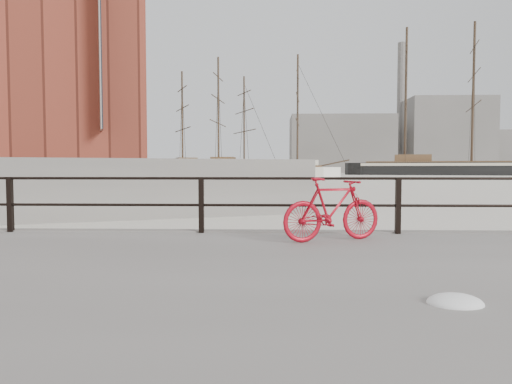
% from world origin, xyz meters
% --- Properties ---
extents(ground, '(400.00, 400.00, 0.00)m').
position_xyz_m(ground, '(0.00, 0.00, 0.00)').
color(ground, white).
rests_on(ground, ground).
extents(promenade, '(36.00, 8.00, 0.35)m').
position_xyz_m(promenade, '(0.00, -4.00, 0.17)').
color(promenade, gray).
rests_on(promenade, ground).
extents(far_quay, '(78.44, 148.07, 1.80)m').
position_xyz_m(far_quay, '(-40.00, 72.00, 0.90)').
color(far_quay, gray).
rests_on(far_quay, ground).
extents(guardrail, '(28.00, 0.10, 1.00)m').
position_xyz_m(guardrail, '(0.00, -0.15, 0.85)').
color(guardrail, black).
rests_on(guardrail, promenade).
extents(bicycle, '(1.67, 0.84, 1.02)m').
position_xyz_m(bicycle, '(-1.27, -1.01, 0.86)').
color(bicycle, '#B00B1B').
rests_on(bicycle, promenade).
extents(barque_black, '(63.90, 35.08, 34.35)m').
position_xyz_m(barque_black, '(41.29, 92.39, 0.00)').
color(barque_black, black).
rests_on(barque_black, ground).
extents(schooner_mid, '(32.06, 16.05, 22.06)m').
position_xyz_m(schooner_mid, '(-4.66, 72.43, 0.00)').
color(schooner_mid, white).
rests_on(schooner_mid, ground).
extents(schooner_left, '(27.96, 20.88, 19.23)m').
position_xyz_m(schooner_left, '(-12.56, 74.00, 0.00)').
color(schooner_left, silver).
rests_on(schooner_left, ground).
extents(workboat_far, '(12.15, 4.37, 7.00)m').
position_xyz_m(workboat_far, '(-35.04, 48.73, 0.00)').
color(workboat_far, black).
rests_on(workboat_far, ground).
extents(apartment_mustard, '(26.02, 22.15, 22.20)m').
position_xyz_m(apartment_mustard, '(-29.49, 40.65, 12.90)').
color(apartment_mustard, gold).
rests_on(apartment_mustard, far_quay).
extents(apartment_cream, '(24.16, 21.40, 21.20)m').
position_xyz_m(apartment_cream, '(-38.11, 61.98, 12.40)').
color(apartment_cream, beige).
rests_on(apartment_cream, far_quay).
extents(apartment_grey, '(26.02, 22.15, 23.20)m').
position_xyz_m(apartment_grey, '(-46.35, 82.38, 13.40)').
color(apartment_grey, '#ABABA6').
rests_on(apartment_grey, far_quay).
extents(apartment_brick, '(27.87, 22.90, 21.20)m').
position_xyz_m(apartment_brick, '(-54.97, 103.70, 12.40)').
color(apartment_brick, brown).
rests_on(apartment_brick, far_quay).
extents(industrial_west, '(32.00, 18.00, 18.00)m').
position_xyz_m(industrial_west, '(20.00, 140.00, 9.00)').
color(industrial_west, gray).
rests_on(industrial_west, ground).
extents(industrial_mid, '(26.00, 20.00, 24.00)m').
position_xyz_m(industrial_mid, '(55.00, 145.00, 12.00)').
color(industrial_mid, gray).
rests_on(industrial_mid, ground).
extents(industrial_east, '(20.00, 16.00, 14.00)m').
position_xyz_m(industrial_east, '(78.00, 150.00, 7.00)').
color(industrial_east, gray).
rests_on(industrial_east, ground).
extents(smokestack, '(2.80, 2.80, 44.00)m').
position_xyz_m(smokestack, '(42.00, 150.00, 22.00)').
color(smokestack, gray).
rests_on(smokestack, ground).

